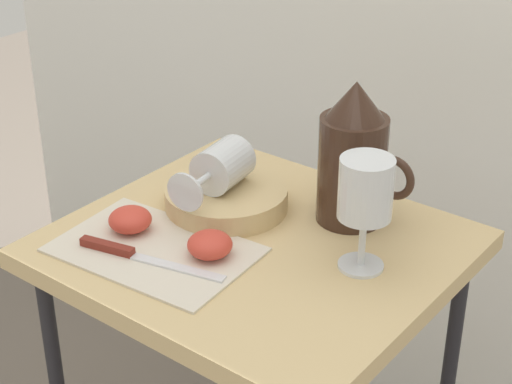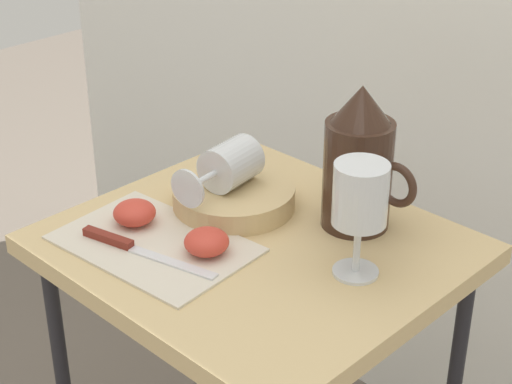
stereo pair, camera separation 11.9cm
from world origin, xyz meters
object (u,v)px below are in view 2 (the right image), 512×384
at_px(apple_half_left, 135,213).
at_px(wine_glass_tipped_near, 229,165).
at_px(basket_tray, 234,197).
at_px(table, 256,280).
at_px(wine_glass_upright, 360,201).
at_px(pitcher, 358,171).
at_px(knife, 128,246).
at_px(apple_half_right, 207,242).

bearing_deg(apple_half_left, wine_glass_tipped_near, 68.20).
distance_m(basket_tray, wine_glass_tipped_near, 0.05).
distance_m(table, wine_glass_upright, 0.24).
distance_m(table, basket_tray, 0.14).
bearing_deg(basket_tray, wine_glass_tipped_near, -163.84).
distance_m(pitcher, knife, 0.35).
height_order(wine_glass_upright, wine_glass_tipped_near, wine_glass_upright).
height_order(table, knife, knife).
bearing_deg(wine_glass_tipped_near, pitcher, 27.15).
distance_m(table, apple_half_right, 0.12).
relative_size(table, pitcher, 3.13).
relative_size(wine_glass_tipped_near, apple_half_right, 2.39).
bearing_deg(wine_glass_upright, knife, -146.07).
bearing_deg(wine_glass_tipped_near, apple_half_left, -111.80).
distance_m(pitcher, wine_glass_upright, 0.14).
distance_m(table, knife, 0.20).
distance_m(basket_tray, apple_half_right, 0.15).
bearing_deg(apple_half_left, table, 30.52).
distance_m(apple_half_left, apple_half_right, 0.14).
relative_size(pitcher, wine_glass_upright, 1.34).
xyz_separation_m(apple_half_left, apple_half_right, (0.14, 0.02, 0.00)).
bearing_deg(knife, wine_glass_tipped_near, 88.20).
height_order(apple_half_right, knife, apple_half_right).
distance_m(wine_glass_tipped_near, apple_half_right, 0.16).
xyz_separation_m(table, basket_tray, (-0.10, 0.05, 0.09)).
bearing_deg(basket_tray, apple_half_right, -59.49).
height_order(pitcher, knife, pitcher).
distance_m(pitcher, apple_half_right, 0.25).
distance_m(basket_tray, pitcher, 0.21).
relative_size(basket_tray, apple_half_left, 2.99).
bearing_deg(wine_glass_upright, wine_glass_tipped_near, 176.81).
bearing_deg(table, apple_half_left, -149.48).
relative_size(table, knife, 3.08).
bearing_deg(apple_half_right, table, 74.00).
xyz_separation_m(basket_tray, wine_glass_tipped_near, (-0.01, -0.00, 0.05)).
xyz_separation_m(pitcher, knife, (-0.18, -0.29, -0.08)).
xyz_separation_m(pitcher, apple_half_right, (-0.10, -0.22, -0.07)).
bearing_deg(apple_half_left, pitcher, 44.86).
bearing_deg(pitcher, wine_glass_upright, -51.49).
relative_size(basket_tray, wine_glass_upright, 1.16).
height_order(pitcher, wine_glass_upright, pitcher).
xyz_separation_m(basket_tray, pitcher, (0.17, 0.09, 0.07)).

